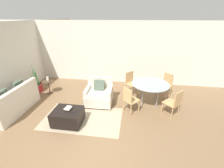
{
  "coord_description": "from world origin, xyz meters",
  "views": [
    {
      "loc": [
        1.1,
        -2.95,
        2.93
      ],
      "look_at": [
        0.43,
        1.74,
        0.75
      ],
      "focal_mm": 24.0,
      "sensor_mm": 36.0,
      "label": 1
    }
  ],
  "objects_px": {
    "couch": "(11,103)",
    "picture_frame": "(47,79)",
    "armchair": "(99,94)",
    "dining_chair_near_left": "(130,99)",
    "potted_plant": "(37,86)",
    "ottoman": "(68,116)",
    "dining_chair_near_right": "(174,102)",
    "side_table": "(49,85)",
    "dining_chair_far_right": "(166,83)",
    "dining_chair_far_left": "(131,81)",
    "tv_remote_primary": "(74,112)",
    "book_stack": "(68,108)",
    "dining_table": "(150,85)"
  },
  "relations": [
    {
      "from": "couch",
      "to": "picture_frame",
      "type": "relative_size",
      "value": 8.58
    },
    {
      "from": "armchair",
      "to": "dining_chair_near_left",
      "type": "relative_size",
      "value": 1.04
    },
    {
      "from": "potted_plant",
      "to": "dining_chair_near_left",
      "type": "height_order",
      "value": "potted_plant"
    },
    {
      "from": "ottoman",
      "to": "dining_chair_near_right",
      "type": "relative_size",
      "value": 0.92
    },
    {
      "from": "armchair",
      "to": "side_table",
      "type": "distance_m",
      "value": 2.24
    },
    {
      "from": "potted_plant",
      "to": "dining_chair_far_right",
      "type": "bearing_deg",
      "value": 4.36
    },
    {
      "from": "couch",
      "to": "dining_chair_far_left",
      "type": "bearing_deg",
      "value": 26.03
    },
    {
      "from": "couch",
      "to": "potted_plant",
      "type": "relative_size",
      "value": 1.37
    },
    {
      "from": "armchair",
      "to": "potted_plant",
      "type": "xyz_separation_m",
      "value": [
        -2.79,
        0.57,
        -0.13
      ]
    },
    {
      "from": "potted_plant",
      "to": "ottoman",
      "type": "bearing_deg",
      "value": -40.1
    },
    {
      "from": "dining_chair_near_left",
      "to": "couch",
      "type": "bearing_deg",
      "value": -172.51
    },
    {
      "from": "potted_plant",
      "to": "picture_frame",
      "type": "distance_m",
      "value": 0.73
    },
    {
      "from": "couch",
      "to": "potted_plant",
      "type": "xyz_separation_m",
      "value": [
        -0.05,
        1.47,
        -0.08
      ]
    },
    {
      "from": "tv_remote_primary",
      "to": "dining_chair_near_left",
      "type": "distance_m",
      "value": 1.76
    },
    {
      "from": "book_stack",
      "to": "picture_frame",
      "type": "height_order",
      "value": "picture_frame"
    },
    {
      "from": "ottoman",
      "to": "book_stack",
      "type": "xyz_separation_m",
      "value": [
        0.02,
        0.05,
        0.25
      ]
    },
    {
      "from": "picture_frame",
      "to": "dining_chair_far_left",
      "type": "bearing_deg",
      "value": 8.5
    },
    {
      "from": "potted_plant",
      "to": "dining_table",
      "type": "height_order",
      "value": "potted_plant"
    },
    {
      "from": "tv_remote_primary",
      "to": "dining_table",
      "type": "bearing_deg",
      "value": 35.33
    },
    {
      "from": "dining_table",
      "to": "ottoman",
      "type": "bearing_deg",
      "value": -148.25
    },
    {
      "from": "dining_chair_near_left",
      "to": "dining_chair_near_right",
      "type": "distance_m",
      "value": 1.37
    },
    {
      "from": "book_stack",
      "to": "dining_chair_near_right",
      "type": "distance_m",
      "value": 3.2
    },
    {
      "from": "picture_frame",
      "to": "dining_chair_near_right",
      "type": "distance_m",
      "value": 4.73
    },
    {
      "from": "picture_frame",
      "to": "dining_chair_far_right",
      "type": "distance_m",
      "value": 4.67
    },
    {
      "from": "picture_frame",
      "to": "tv_remote_primary",
      "type": "bearing_deg",
      "value": -44.91
    },
    {
      "from": "armchair",
      "to": "ottoman",
      "type": "distance_m",
      "value": 1.39
    },
    {
      "from": "book_stack",
      "to": "dining_chair_near_right",
      "type": "bearing_deg",
      "value": 13.95
    },
    {
      "from": "side_table",
      "to": "potted_plant",
      "type": "bearing_deg",
      "value": 171.42
    },
    {
      "from": "book_stack",
      "to": "dining_chair_near_right",
      "type": "xyz_separation_m",
      "value": [
        3.1,
        0.77,
        0.02
      ]
    },
    {
      "from": "couch",
      "to": "side_table",
      "type": "xyz_separation_m",
      "value": [
        0.55,
        1.38,
        0.07
      ]
    },
    {
      "from": "tv_remote_primary",
      "to": "dining_chair_far_left",
      "type": "xyz_separation_m",
      "value": [
        1.52,
        2.24,
        0.06
      ]
    },
    {
      "from": "tv_remote_primary",
      "to": "potted_plant",
      "type": "xyz_separation_m",
      "value": [
        -2.36,
        1.84,
        -0.22
      ]
    },
    {
      "from": "picture_frame",
      "to": "dining_chair_near_left",
      "type": "bearing_deg",
      "value": -14.96
    },
    {
      "from": "side_table",
      "to": "dining_table",
      "type": "relative_size",
      "value": 0.42
    },
    {
      "from": "book_stack",
      "to": "potted_plant",
      "type": "height_order",
      "value": "potted_plant"
    },
    {
      "from": "side_table",
      "to": "dining_chair_far_right",
      "type": "height_order",
      "value": "dining_chair_far_right"
    },
    {
      "from": "armchair",
      "to": "ottoman",
      "type": "height_order",
      "value": "armchair"
    },
    {
      "from": "side_table",
      "to": "book_stack",
      "type": "bearing_deg",
      "value": -46.88
    },
    {
      "from": "potted_plant",
      "to": "dining_chair_near_right",
      "type": "xyz_separation_m",
      "value": [
        5.25,
        -0.97,
        0.28
      ]
    },
    {
      "from": "tv_remote_primary",
      "to": "dining_table",
      "type": "relative_size",
      "value": 0.1
    },
    {
      "from": "armchair",
      "to": "dining_table",
      "type": "height_order",
      "value": "armchair"
    },
    {
      "from": "dining_chair_near_left",
      "to": "dining_chair_far_right",
      "type": "xyz_separation_m",
      "value": [
        1.37,
        1.37,
        0.0
      ]
    },
    {
      "from": "potted_plant",
      "to": "dining_chair_near_left",
      "type": "bearing_deg",
      "value": -14.0
    },
    {
      "from": "dining_chair_far_right",
      "to": "dining_chair_near_right",
      "type": "bearing_deg",
      "value": -90.0
    },
    {
      "from": "side_table",
      "to": "dining_chair_near_left",
      "type": "xyz_separation_m",
      "value": [
        3.28,
        -0.88,
        0.13
      ]
    },
    {
      "from": "couch",
      "to": "dining_chair_near_left",
      "type": "xyz_separation_m",
      "value": [
        3.83,
        0.5,
        0.2
      ]
    },
    {
      "from": "picture_frame",
      "to": "dining_chair_far_right",
      "type": "xyz_separation_m",
      "value": [
        4.65,
        0.49,
        -0.13
      ]
    },
    {
      "from": "dining_chair_far_right",
      "to": "potted_plant",
      "type": "bearing_deg",
      "value": -175.64
    },
    {
      "from": "dining_chair_far_left",
      "to": "ottoman",
      "type": "bearing_deg",
      "value": -128.66
    },
    {
      "from": "book_stack",
      "to": "dining_chair_far_right",
      "type": "bearing_deg",
      "value": 34.56
    }
  ]
}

